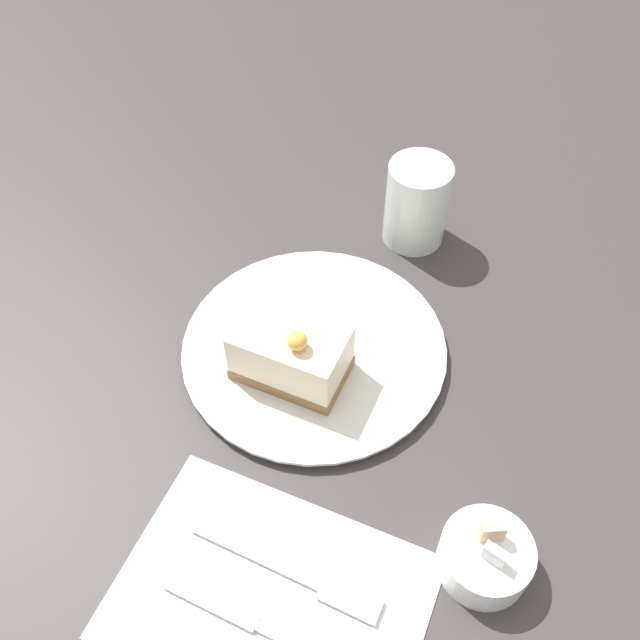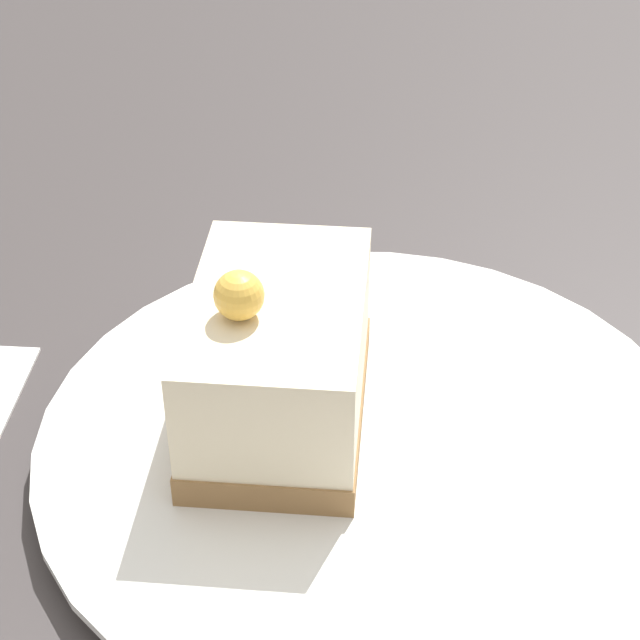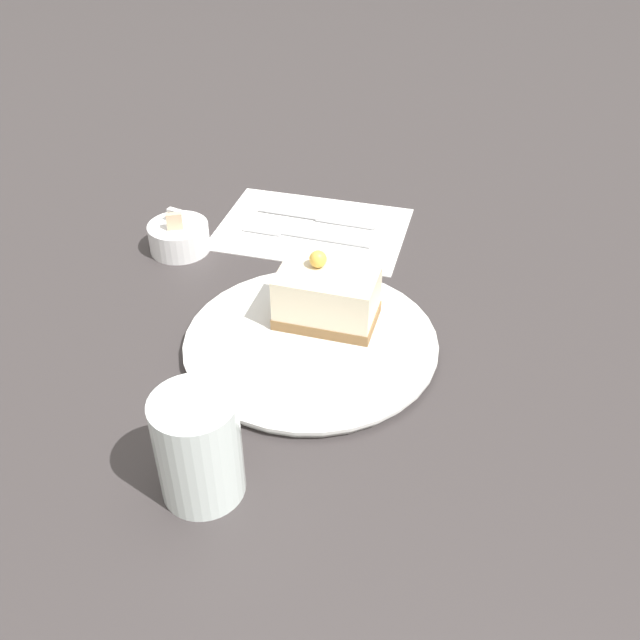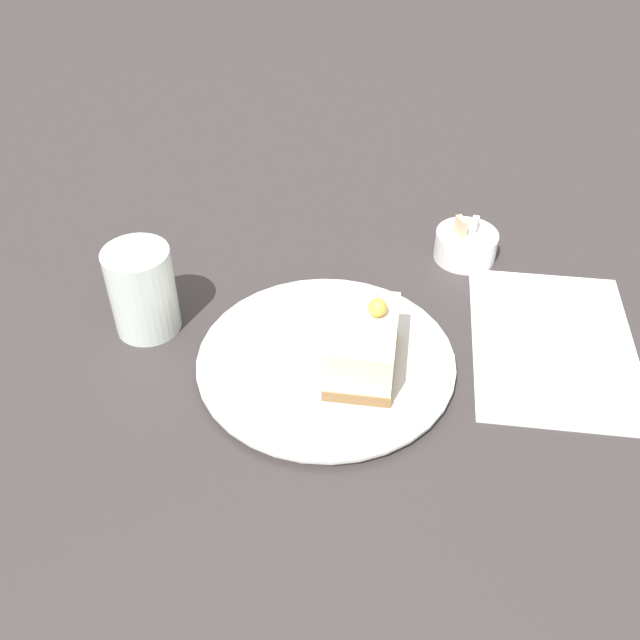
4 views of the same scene
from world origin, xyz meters
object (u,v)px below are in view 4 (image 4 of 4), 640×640
at_px(plate, 326,361).
at_px(sugar_bowl, 466,245).
at_px(cake_slice, 363,345).
at_px(fork, 530,329).
at_px(drinking_glass, 142,291).
at_px(knife, 579,353).

bearing_deg(plate, sugar_bowl, 46.33).
bearing_deg(cake_slice, plate, 169.48).
relative_size(plate, fork, 1.56).
distance_m(plate, drinking_glass, 0.22).
bearing_deg(drinking_glass, cake_slice, -19.93).
height_order(plate, sugar_bowl, sugar_bowl).
relative_size(plate, sugar_bowl, 3.52).
height_order(plate, fork, plate).
height_order(cake_slice, drinking_glass, drinking_glass).
height_order(fork, knife, same).
bearing_deg(knife, cake_slice, -163.95).
distance_m(plate, knife, 0.28).
bearing_deg(plate, knife, 1.47).
bearing_deg(fork, sugar_bowl, 119.11).
bearing_deg(cake_slice, fork, 27.33).
height_order(plate, knife, plate).
bearing_deg(fork, cake_slice, -151.70).
xyz_separation_m(fork, sugar_bowl, (-0.05, 0.15, 0.01)).
bearing_deg(drinking_glass, sugar_bowl, 17.59).
distance_m(fork, knife, 0.06).
height_order(cake_slice, fork, cake_slice).
distance_m(cake_slice, drinking_glass, 0.25).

